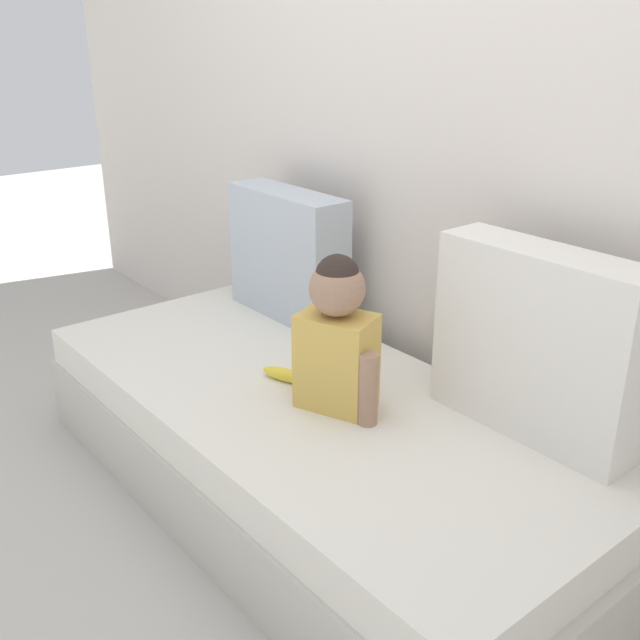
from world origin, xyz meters
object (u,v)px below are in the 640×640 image
couch (308,447)px  throw_pillow_right (538,343)px  toddler (337,335)px  throw_pillow_left (288,255)px  banana (287,375)px

couch → throw_pillow_right: (0.54, 0.33, 0.44)m
couch → throw_pillow_right: throw_pillow_right is taller
throw_pillow_right → toddler: throw_pillow_right is taller
throw_pillow_left → toddler: 0.73m
throw_pillow_left → throw_pillow_right: throw_pillow_right is taller
throw_pillow_left → banana: bearing=-37.5°
couch → throw_pillow_left: 0.77m
couch → throw_pillow_left: size_ratio=3.74×
toddler → throw_pillow_left: bearing=153.9°
toddler → banana: size_ratio=2.66×
toddler → banana: (-0.21, -0.02, -0.20)m
banana → throw_pillow_left: bearing=142.5°
throw_pillow_left → toddler: bearing=-26.1°
banana → throw_pillow_right: bearing=28.0°
couch → banana: bearing=-176.4°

